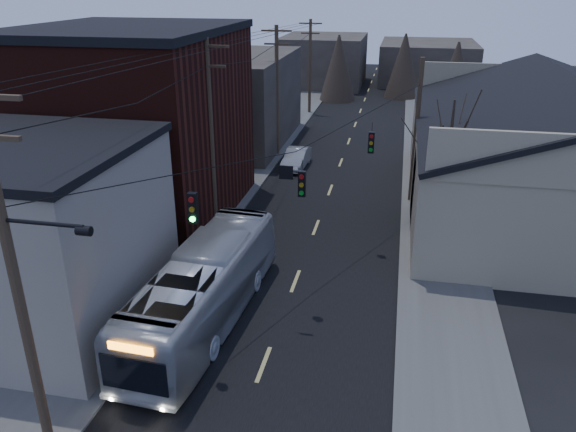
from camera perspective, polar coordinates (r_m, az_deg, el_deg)
name	(u,v)px	position (r m, az deg, el deg)	size (l,w,h in m)	color
road_surface	(338,171)	(39.76, 5.06, 4.60)	(9.00, 110.00, 0.02)	black
sidewalk_left	(248,165)	(40.91, -4.05, 5.23)	(4.00, 110.00, 0.12)	#474744
sidewalk_right	(432,176)	(39.62, 14.45, 3.96)	(4.00, 110.00, 0.12)	#474744
building_clapboard	(33,240)	(22.87, -24.51, -2.27)	(8.00, 8.00, 7.00)	gray
building_brick	(135,128)	(31.79, -15.28, 8.58)	(10.00, 12.00, 10.00)	black
building_left_far	(231,100)	(46.47, -5.85, 11.69)	(9.00, 14.00, 7.00)	#312C27
warehouse	(559,167)	(35.15, 25.80, 4.50)	(16.16, 20.60, 7.73)	gray
building_far_left	(324,60)	(73.85, 3.65, 15.50)	(10.00, 12.00, 6.00)	#312C27
building_far_right	(427,62)	(78.25, 13.97, 14.94)	(12.00, 14.00, 5.00)	#312C27
bare_tree	(447,172)	(29.04, 15.81, 4.32)	(0.40, 0.40, 7.20)	black
utility_lines	(276,118)	(33.34, -1.25, 9.93)	(11.24, 45.28, 10.50)	#382B1E
bus	(204,289)	(21.88, -8.53, -7.32)	(2.53, 10.80, 3.01)	#A1A6AD
parked_car	(296,158)	(40.16, 0.85, 5.87)	(1.44, 4.12, 1.36)	#94979B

